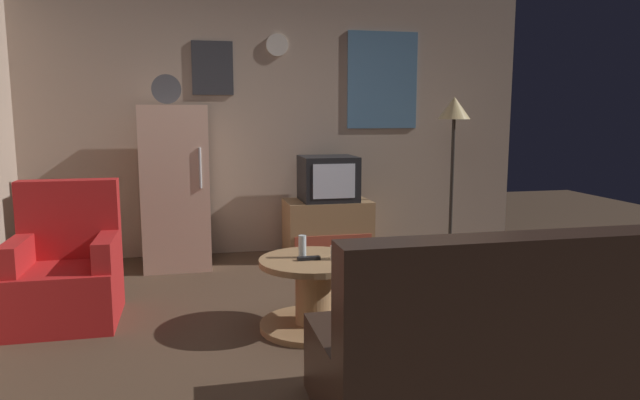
{
  "coord_description": "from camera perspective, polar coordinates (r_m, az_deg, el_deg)",
  "views": [
    {
      "loc": [
        -0.9,
        -3.49,
        1.43
      ],
      "look_at": [
        0.08,
        0.9,
        0.75
      ],
      "focal_mm": 32.41,
      "sensor_mm": 36.0,
      "label": 1
    }
  ],
  "objects": [
    {
      "name": "ground_plane",
      "position": [
        3.88,
        1.73,
        -13.05
      ],
      "size": [
        12.0,
        12.0,
        0.0
      ],
      "primitive_type": "plane",
      "color": "#4C3828"
    },
    {
      "name": "wall_with_art",
      "position": [
        6.01,
        -3.98,
        8.2
      ],
      "size": [
        5.2,
        0.12,
        2.77
      ],
      "color": "tan",
      "rests_on": "ground_plane"
    },
    {
      "name": "fridge",
      "position": [
        5.52,
        -14.03,
        1.3
      ],
      "size": [
        0.6,
        0.62,
        1.77
      ],
      "color": "beige",
      "rests_on": "ground_plane"
    },
    {
      "name": "tv_stand",
      "position": [
        5.79,
        0.73,
        -2.82
      ],
      "size": [
        0.84,
        0.53,
        0.57
      ],
      "color": "#9E754C",
      "rests_on": "ground_plane"
    },
    {
      "name": "crt_tv",
      "position": [
        5.72,
        0.8,
        2.15
      ],
      "size": [
        0.54,
        0.51,
        0.44
      ],
      "color": "black",
      "rests_on": "tv_stand"
    },
    {
      "name": "standing_lamp",
      "position": [
        5.93,
        13.08,
        7.67
      ],
      "size": [
        0.32,
        0.32,
        1.59
      ],
      "color": "#332D28",
      "rests_on": "ground_plane"
    },
    {
      "name": "coffee_table",
      "position": [
        3.89,
        -0.66,
        -9.22
      ],
      "size": [
        0.72,
        0.72,
        0.48
      ],
      "color": "#9E754C",
      "rests_on": "ground_plane"
    },
    {
      "name": "wine_glass",
      "position": [
        3.84,
        -1.75,
        -4.61
      ],
      "size": [
        0.05,
        0.05,
        0.15
      ],
      "primitive_type": "cylinder",
      "color": "silver",
      "rests_on": "coffee_table"
    },
    {
      "name": "mug_ceramic_white",
      "position": [
        3.8,
        1.62,
        -5.2
      ],
      "size": [
        0.08,
        0.08,
        0.09
      ],
      "primitive_type": "cylinder",
      "color": "silver",
      "rests_on": "coffee_table"
    },
    {
      "name": "remote_control",
      "position": [
        3.79,
        -1.12,
        -5.78
      ],
      "size": [
        0.15,
        0.05,
        0.02
      ],
      "primitive_type": "cube",
      "rotation": [
        0.0,
        0.0,
        0.02
      ],
      "color": "black",
      "rests_on": "coffee_table"
    },
    {
      "name": "armchair",
      "position": [
        4.38,
        -23.72,
        -6.58
      ],
      "size": [
        0.68,
        0.68,
        0.96
      ],
      "color": "red",
      "rests_on": "ground_plane"
    },
    {
      "name": "couch",
      "position": [
        2.95,
        17.22,
        -14.01
      ],
      "size": [
        1.7,
        0.8,
        0.92
      ],
      "color": "black",
      "rests_on": "ground_plane"
    },
    {
      "name": "book_stack",
      "position": [
        5.84,
        6.82,
        -4.92
      ],
      "size": [
        0.22,
        0.17,
        0.15
      ],
      "color": "gray",
      "rests_on": "ground_plane"
    }
  ]
}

